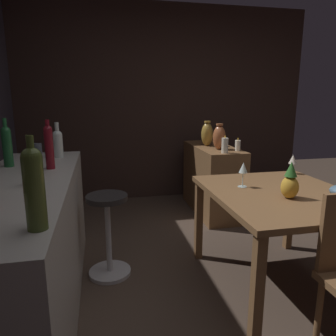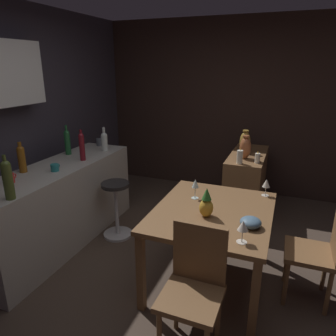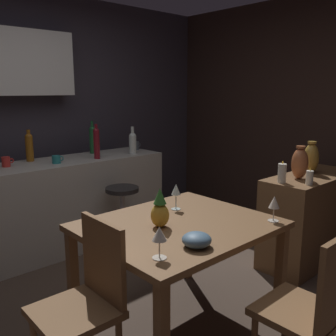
{
  "view_description": "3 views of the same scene",
  "coord_description": "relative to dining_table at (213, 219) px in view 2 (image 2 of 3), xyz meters",
  "views": [
    {
      "loc": [
        -1.84,
        1.0,
        1.41
      ],
      "look_at": [
        0.56,
        0.49,
        0.85
      ],
      "focal_mm": 34.07,
      "sensor_mm": 36.0,
      "label": 1
    },
    {
      "loc": [
        -2.3,
        -0.77,
        1.94
      ],
      "look_at": [
        0.89,
        0.47,
        0.8
      ],
      "focal_mm": 33.4,
      "sensor_mm": 36.0,
      "label": 2
    },
    {
      "loc": [
        -1.48,
        -1.91,
        1.58
      ],
      "look_at": [
        0.84,
        0.64,
        0.87
      ],
      "focal_mm": 40.17,
      "sensor_mm": 36.0,
      "label": 3
    }
  ],
  "objects": [
    {
      "name": "wine_glass_center",
      "position": [
        -0.43,
        -0.31,
        0.21
      ],
      "size": [
        0.08,
        0.08,
        0.17
      ],
      "color": "silver",
      "rests_on": "dining_table"
    },
    {
      "name": "wine_bottle_olive",
      "position": [
        -0.72,
        1.51,
        0.42
      ],
      "size": [
        0.08,
        0.08,
        0.37
      ],
      "color": "#475623",
      "rests_on": "kitchen_counter"
    },
    {
      "name": "chair_near_window",
      "position": [
        -0.72,
        -0.05,
        -0.15
      ],
      "size": [
        0.4,
        0.4,
        0.92
      ],
      "color": "brown",
      "rests_on": "ground_plane"
    },
    {
      "name": "vase_copper",
      "position": [
        1.41,
        -0.06,
        0.3
      ],
      "size": [
        0.14,
        0.14,
        0.29
      ],
      "color": "#B26038",
      "rests_on": "sideboard_cabinet"
    },
    {
      "name": "sideboard_cabinet",
      "position": [
        1.64,
        -0.08,
        -0.24
      ],
      "size": [
        1.1,
        0.44,
        0.82
      ],
      "primitive_type": "cube",
      "color": "brown",
      "rests_on": "ground_plane"
    },
    {
      "name": "cup_red",
      "position": [
        -0.44,
        1.8,
        0.29
      ],
      "size": [
        0.11,
        0.07,
        0.09
      ],
      "color": "red",
      "rests_on": "kitchen_counter"
    },
    {
      "name": "cup_teal",
      "position": [
        -0.03,
        1.64,
        0.28
      ],
      "size": [
        0.11,
        0.08,
        0.08
      ],
      "color": "teal",
      "rests_on": "kitchen_counter"
    },
    {
      "name": "pillar_candle_short",
      "position": [
        1.17,
        -0.03,
        0.25
      ],
      "size": [
        0.07,
        0.07,
        0.19
      ],
      "color": "white",
      "rests_on": "sideboard_cabinet"
    },
    {
      "name": "wine_glass_right",
      "position": [
        0.49,
        -0.39,
        0.21
      ],
      "size": [
        0.07,
        0.07,
        0.17
      ],
      "color": "silver",
      "rests_on": "dining_table"
    },
    {
      "name": "kitchen_counter",
      "position": [
        0.08,
        1.74,
        -0.2
      ],
      "size": [
        2.1,
        0.6,
        0.9
      ],
      "primitive_type": "cube",
      "color": "#B2ADA3",
      "rests_on": "ground_plane"
    },
    {
      "name": "pillar_candle_tall",
      "position": [
        1.27,
        -0.23,
        0.23
      ],
      "size": [
        0.06,
        0.06,
        0.14
      ],
      "color": "white",
      "rests_on": "sideboard_cabinet"
    },
    {
      "name": "wine_bottle_clear",
      "position": [
        0.85,
        1.6,
        0.38
      ],
      "size": [
        0.08,
        0.08,
        0.3
      ],
      "color": "silver",
      "rests_on": "kitchen_counter"
    },
    {
      "name": "wine_bottle_ruby",
      "position": [
        0.4,
        1.61,
        0.42
      ],
      "size": [
        0.06,
        0.06,
        0.35
      ],
      "color": "maroon",
      "rests_on": "kitchen_counter"
    },
    {
      "name": "vase_brass",
      "position": [
        1.69,
        -0.01,
        0.31
      ],
      "size": [
        0.14,
        0.14,
        0.3
      ],
      "color": "#B78C38",
      "rests_on": "sideboard_cabinet"
    },
    {
      "name": "dining_table",
      "position": [
        0.0,
        0.0,
        0.0
      ],
      "size": [
        1.17,
        0.98,
        0.74
      ],
      "color": "brown",
      "rests_on": "ground_plane"
    },
    {
      "name": "chair_by_doorway",
      "position": [
        0.1,
        -0.88,
        -0.16
      ],
      "size": [
        0.4,
        0.4,
        0.92
      ],
      "color": "brown",
      "rests_on": "ground_plane"
    },
    {
      "name": "wine_glass_left",
      "position": [
        0.18,
        0.22,
        0.23
      ],
      "size": [
        0.07,
        0.07,
        0.19
      ],
      "color": "silver",
      "rests_on": "dining_table"
    },
    {
      "name": "bar_stool",
      "position": [
        0.42,
        1.22,
        -0.3
      ],
      "size": [
        0.34,
        0.34,
        0.67
      ],
      "color": "#262323",
      "rests_on": "ground_plane"
    },
    {
      "name": "cup_slate",
      "position": [
        1.04,
        1.81,
        0.29
      ],
      "size": [
        0.12,
        0.08,
        0.1
      ],
      "color": "#515660",
      "rests_on": "kitchen_counter"
    },
    {
      "name": "pineapple_centerpiece",
      "position": [
        -0.13,
        0.03,
        0.19
      ],
      "size": [
        0.12,
        0.12,
        0.25
      ],
      "color": "gold",
      "rests_on": "dining_table"
    },
    {
      "name": "ground_plane",
      "position": [
        -0.12,
        0.25,
        -0.65
      ],
      "size": [
        9.0,
        9.0,
        0.0
      ],
      "primitive_type": "plane",
      "color": "#47382D"
    },
    {
      "name": "fruit_bowl",
      "position": [
        -0.19,
        -0.34,
        0.13
      ],
      "size": [
        0.16,
        0.16,
        0.08
      ],
      "primitive_type": "ellipsoid",
      "color": "slate",
      "rests_on": "dining_table"
    },
    {
      "name": "wine_bottle_amber",
      "position": [
        -0.17,
        1.92,
        0.4
      ],
      "size": [
        0.07,
        0.07,
        0.31
      ],
      "color": "#8C5114",
      "rests_on": "kitchen_counter"
    },
    {
      "name": "wine_bottle_green",
      "position": [
        0.54,
        1.92,
        0.41
      ],
      "size": [
        0.07,
        0.07,
        0.36
      ],
      "color": "#1E592D",
      "rests_on": "kitchen_counter"
    },
    {
      "name": "wall_side_right",
      "position": [
        2.43,
        0.55,
        0.65
      ],
      "size": [
        0.1,
        4.4,
        2.6
      ],
      "primitive_type": "cube",
      "color": "#33231E",
      "rests_on": "ground_plane"
    }
  ]
}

